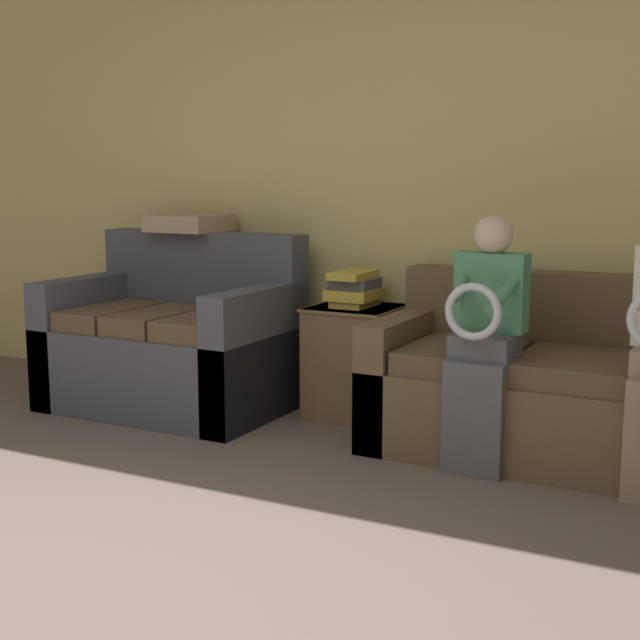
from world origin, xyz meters
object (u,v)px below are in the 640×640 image
child_left_seated (485,332)px  book_stack (354,289)px  throw_pillow (190,223)px  side_shelf (356,360)px  couch_side (175,346)px  couch_main (583,394)px

child_left_seated → book_stack: bearing=149.4°
child_left_seated → book_stack: child_left_seated is taller
book_stack → throw_pillow: size_ratio=0.78×
child_left_seated → side_shelf: bearing=149.0°
couch_side → throw_pillow: size_ratio=3.28×
side_shelf → book_stack: size_ratio=1.93×
couch_side → side_shelf: 1.06m
throw_pillow → child_left_seated: bearing=-15.0°
side_shelf → book_stack: bearing=-151.6°
couch_main → side_shelf: couch_main is taller
couch_side → side_shelf: bearing=16.9°
throw_pillow → book_stack: bearing=0.0°
child_left_seated → throw_pillow: size_ratio=2.84×
couch_side → book_stack: couch_side is taller
couch_main → side_shelf: size_ratio=3.20×
side_shelf → throw_pillow: (-1.10, -0.00, 0.73)m
couch_main → side_shelf: 1.29m
throw_pillow → side_shelf: bearing=0.3°
couch_main → couch_side: (-2.29, -0.12, 0.05)m
couch_main → side_shelf: (-1.28, 0.19, 0.01)m
couch_side → child_left_seated: (1.91, -0.23, 0.28)m
child_left_seated → couch_side: bearing=173.0°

